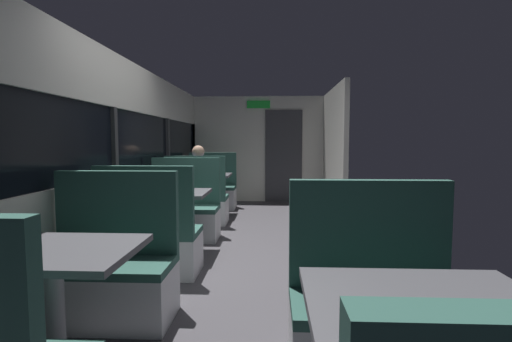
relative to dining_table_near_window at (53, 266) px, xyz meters
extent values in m
cube|color=#423F44|center=(0.89, 2.09, -0.65)|extent=(3.30, 9.20, 0.02)
cube|color=beige|center=(-0.56, 2.09, -0.16)|extent=(0.08, 8.40, 0.95)
cube|color=beige|center=(-0.56, 2.09, 1.36)|extent=(0.08, 8.40, 0.60)
cube|color=black|center=(-0.57, 2.09, 0.69)|extent=(0.03, 8.40, 0.75)
cube|color=#2D2D30|center=(-0.54, 2.09, 0.69)|extent=(0.06, 0.08, 0.75)
cube|color=#2D2D30|center=(-0.54, 4.19, 0.69)|extent=(0.06, 0.08, 0.75)
cube|color=#2D2D30|center=(-0.54, 6.29, 0.69)|extent=(0.06, 0.08, 0.75)
cube|color=beige|center=(0.89, 6.29, 0.51)|extent=(2.90, 0.08, 2.30)
cube|color=#333338|center=(1.44, 6.24, 0.36)|extent=(0.80, 0.04, 2.00)
cube|color=green|center=(0.89, 6.23, 1.48)|extent=(0.50, 0.03, 0.16)
cube|color=beige|center=(2.34, 5.09, 0.51)|extent=(0.08, 2.40, 2.30)
cylinder|color=#9E9EA3|center=(0.00, 0.00, -0.29)|extent=(0.10, 0.10, 0.70)
cube|color=#4C4C51|center=(0.00, 0.00, 0.08)|extent=(0.90, 0.70, 0.04)
cube|color=silver|center=(0.00, 0.66, -0.44)|extent=(0.95, 0.50, 0.39)
cube|color=#2D564C|center=(0.00, 0.66, -0.22)|extent=(0.95, 0.50, 0.06)
cube|color=#2D564C|center=(0.00, 0.87, 0.14)|extent=(0.95, 0.08, 0.65)
cylinder|color=#9E9EA3|center=(0.00, 2.33, -0.29)|extent=(0.10, 0.10, 0.70)
cube|color=#4C4C51|center=(0.00, 2.33, 0.08)|extent=(0.90, 0.70, 0.04)
cube|color=silver|center=(0.00, 1.67, -0.44)|extent=(0.95, 0.50, 0.39)
cube|color=#2D564C|center=(0.00, 1.67, -0.22)|extent=(0.95, 0.50, 0.06)
cube|color=#2D564C|center=(0.00, 1.46, 0.14)|extent=(0.95, 0.08, 0.65)
cube|color=silver|center=(0.00, 2.99, -0.44)|extent=(0.95, 0.50, 0.39)
cube|color=#2D564C|center=(0.00, 2.99, -0.22)|extent=(0.95, 0.50, 0.06)
cube|color=#2D564C|center=(0.00, 3.20, 0.14)|extent=(0.95, 0.08, 0.65)
cylinder|color=#9E9EA3|center=(0.00, 4.66, -0.29)|extent=(0.10, 0.10, 0.70)
cube|color=#4C4C51|center=(0.00, 4.66, 0.08)|extent=(0.90, 0.70, 0.04)
cube|color=silver|center=(0.00, 4.00, -0.44)|extent=(0.95, 0.50, 0.39)
cube|color=#2D564C|center=(0.00, 4.00, -0.22)|extent=(0.95, 0.50, 0.06)
cube|color=#2D564C|center=(0.00, 3.79, 0.14)|extent=(0.95, 0.08, 0.65)
cube|color=silver|center=(0.00, 5.32, -0.44)|extent=(0.95, 0.50, 0.39)
cube|color=#2D564C|center=(0.00, 5.32, -0.22)|extent=(0.95, 0.50, 0.06)
cube|color=#2D564C|center=(0.00, 5.53, 0.14)|extent=(0.95, 0.08, 0.65)
cube|color=#4C4C51|center=(1.79, -0.60, 0.08)|extent=(0.90, 0.70, 0.04)
cube|color=#2D564C|center=(1.79, 0.06, -0.22)|extent=(0.95, 0.50, 0.06)
cube|color=#2D564C|center=(1.79, 0.27, 0.14)|extent=(0.95, 0.08, 0.65)
cube|color=#26262D|center=(0.00, 4.00, -0.41)|extent=(0.30, 0.36, 0.45)
cube|color=#3F598C|center=(0.00, 4.05, 0.11)|extent=(0.34, 0.22, 0.60)
sphere|color=tan|center=(0.00, 4.07, 0.52)|extent=(0.20, 0.20, 0.20)
cylinder|color=#3F598C|center=(-0.20, 4.23, 0.13)|extent=(0.07, 0.28, 0.07)
cylinder|color=#3F598C|center=(0.20, 4.23, 0.13)|extent=(0.07, 0.28, 0.07)
camera|label=1|loc=(1.21, -1.98, 0.69)|focal=26.38mm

